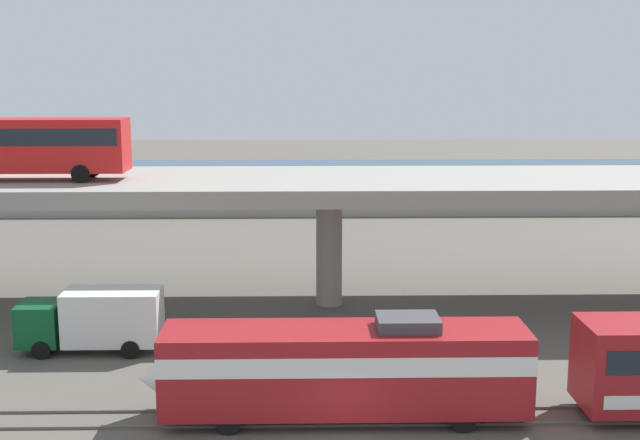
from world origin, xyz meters
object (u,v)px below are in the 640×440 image
Objects in this scene: parked_car_2 at (236,178)px; service_truck_west at (95,319)px; train_locomotive at (327,366)px; parked_car_0 at (418,177)px; parked_car_1 at (626,177)px; parked_car_3 at (48,185)px; parked_car_4 at (14,182)px; transit_bus_on_overpass at (17,143)px.

service_truck_west is at bearing 86.05° from parked_car_2.
train_locomotive reaches higher than parked_car_0.
parked_car_0 is 1.07× the size of parked_car_2.
service_truck_west is at bearing -36.38° from train_locomotive.
parked_car_0 and parked_car_1 have the same top height.
parked_car_3 and parked_car_4 have the same top height.
train_locomotive reaches higher than parked_car_2.
transit_bus_on_overpass reaches higher than parked_car_4.
parked_car_4 is at bearing -66.71° from service_truck_west.
train_locomotive is at bearing -101.53° from parked_car_0.
transit_bus_on_overpass is 2.90× the size of parked_car_4.
train_locomotive is 3.63× the size of parked_car_2.
parked_car_3 is at bearing 4.61° from parked_car_1.
parked_car_4 is at bearing 148.97° from parked_car_3.
parked_car_0 reaches higher than service_truck_west.
parked_car_4 is (-29.77, 51.68, 0.16)m from train_locomotive.
transit_bus_on_overpass is 1.76× the size of service_truck_west.
parked_car_1 is 62.46m from parked_car_4.
parked_car_4 is (-18.75, 43.56, 0.72)m from service_truck_west.
parked_car_1 is at bearing -141.81° from transit_bus_on_overpass.
parked_car_4 is at bearing -176.34° from parked_car_0.
transit_bus_on_overpass is 2.68× the size of parked_car_0.
service_truck_west is 43.60m from parked_car_3.
parked_car_0 is (11.08, 54.29, 0.17)m from train_locomotive.
parked_car_0 and parked_car_4 have the same top height.
parked_car_0 is at bearing -1.08° from parked_car_1.
parked_car_1 reaches higher than service_truck_west.
parked_car_3 is (-58.28, -4.70, 0.00)m from parked_car_1.
transit_bus_on_overpass is at bearing 38.19° from parked_car_1.
transit_bus_on_overpass is 2.79× the size of parked_car_1.
train_locomotive is 54.48m from parked_car_2.
parked_car_2 is at bearing -102.75° from transit_bus_on_overpass.
parked_car_2 is 1.01× the size of parked_car_4.
parked_car_0 and parked_car_2 have the same top height.
parked_car_4 is at bearing 5.83° from parked_car_2.
service_truck_west is (5.62, -6.99, -7.89)m from transit_bus_on_overpass.
parked_car_1 is 1.03× the size of parked_car_2.
service_truck_west is 47.43m from parked_car_4.
train_locomotive is at bearing -62.48° from parked_car_3.
parked_car_4 is (-13.13, 36.57, -7.17)m from transit_bus_on_overpass.
transit_bus_on_overpass reaches higher than service_truck_west.
parked_car_0 is at bearing 3.66° from parked_car_4.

